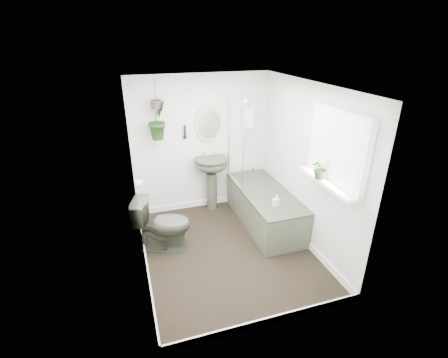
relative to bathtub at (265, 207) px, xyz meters
name	(u,v)px	position (x,y,z in m)	size (l,w,h in m)	color
floor	(227,250)	(-0.80, -0.50, -0.30)	(2.30, 2.80, 0.02)	black
ceiling	(228,84)	(-0.80, -0.50, 2.02)	(2.30, 2.80, 0.02)	white
wall_back	(201,144)	(-0.80, 0.91, 0.86)	(2.30, 0.02, 2.30)	white
wall_front	(276,235)	(-0.80, -1.91, 0.86)	(2.30, 0.02, 2.30)	white
wall_left	(136,188)	(-1.96, -0.50, 0.86)	(0.02, 2.80, 2.30)	white
wall_right	(306,166)	(0.36, -0.50, 0.86)	(0.02, 2.80, 2.30)	white
skirting	(227,246)	(-0.80, -0.50, -0.24)	(2.30, 2.80, 0.10)	white
bathtub	(265,207)	(0.00, 0.00, 0.00)	(0.72, 1.72, 0.58)	#363A2E
bath_screen	(236,141)	(-0.33, 0.49, 0.99)	(0.04, 0.72, 1.40)	silver
shower_box	(248,118)	(0.00, 0.84, 1.26)	(0.20, 0.10, 0.35)	white
oval_mirror	(209,124)	(-0.67, 0.87, 1.21)	(0.46, 0.03, 0.62)	#BBAD8E
wall_sconce	(185,132)	(-1.07, 0.86, 1.11)	(0.04, 0.04, 0.22)	black
toilet_roll_holder	(139,183)	(-1.90, 0.20, 0.61)	(0.11, 0.11, 0.11)	white
window_recess	(338,148)	(0.29, -1.20, 1.36)	(0.08, 1.00, 0.90)	white
window_sill	(327,182)	(0.22, -1.20, 0.94)	(0.18, 1.00, 0.04)	white
window_blinds	(334,149)	(0.24, -1.20, 1.36)	(0.01, 0.86, 0.76)	white
toilet	(163,224)	(-1.65, -0.16, 0.10)	(0.44, 0.77, 0.79)	#363A2E
pedestal_sink	(212,184)	(-0.67, 0.74, 0.19)	(0.56, 0.48, 0.96)	#363A2E
sill_plant	(321,168)	(0.17, -1.10, 1.09)	(0.23, 0.20, 0.26)	black
hanging_plant	(158,120)	(-1.50, 0.75, 1.36)	(0.32, 0.26, 0.59)	black
soap_bottle	(276,200)	(-0.06, -0.48, 0.38)	(0.08, 0.08, 0.18)	black
hanging_pot	(156,104)	(-1.50, 0.75, 1.60)	(0.16, 0.16, 0.12)	#3C3028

